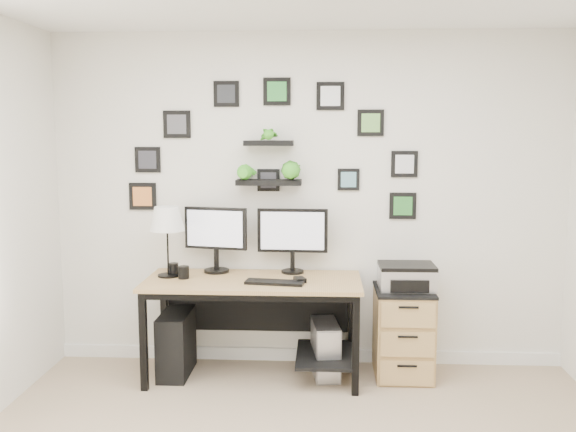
# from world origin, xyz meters

# --- Properties ---
(room) EXTENTS (4.00, 4.00, 4.00)m
(room) POSITION_xyz_m (0.00, 1.98, 0.05)
(room) COLOR tan
(room) RESTS_ON ground
(desk) EXTENTS (1.60, 0.70, 0.75)m
(desk) POSITION_xyz_m (-0.36, 1.67, 0.63)
(desk) COLOR tan
(desk) RESTS_ON ground
(monitor_left) EXTENTS (0.49, 0.23, 0.51)m
(monitor_left) POSITION_xyz_m (-0.71, 1.86, 1.05)
(monitor_left) COLOR black
(monitor_left) RESTS_ON desk
(monitor_right) EXTENTS (0.54, 0.18, 0.50)m
(monitor_right) POSITION_xyz_m (-0.12, 1.86, 1.05)
(monitor_right) COLOR black
(monitor_right) RESTS_ON desk
(keyboard) EXTENTS (0.44, 0.19, 0.02)m
(keyboard) POSITION_xyz_m (-0.23, 1.50, 0.76)
(keyboard) COLOR black
(keyboard) RESTS_ON desk
(mouse) EXTENTS (0.10, 0.13, 0.03)m
(mouse) POSITION_xyz_m (-0.05, 1.57, 0.77)
(mouse) COLOR black
(mouse) RESTS_ON desk
(table_lamp) EXTENTS (0.26, 0.26, 0.53)m
(table_lamp) POSITION_xyz_m (-1.05, 1.69, 1.18)
(table_lamp) COLOR black
(table_lamp) RESTS_ON desk
(mug) EXTENTS (0.08, 0.08, 0.09)m
(mug) POSITION_xyz_m (-0.92, 1.63, 0.80)
(mug) COLOR black
(mug) RESTS_ON desk
(pen_cup) EXTENTS (0.07, 0.07, 0.09)m
(pen_cup) POSITION_xyz_m (-1.02, 1.74, 0.80)
(pen_cup) COLOR black
(pen_cup) RESTS_ON desk
(pc_tower_black) EXTENTS (0.21, 0.48, 0.48)m
(pc_tower_black) POSITION_xyz_m (-0.99, 1.65, 0.24)
(pc_tower_black) COLOR black
(pc_tower_black) RESTS_ON ground
(pc_tower_grey) EXTENTS (0.23, 0.43, 0.41)m
(pc_tower_grey) POSITION_xyz_m (0.14, 1.69, 0.21)
(pc_tower_grey) COLOR gray
(pc_tower_grey) RESTS_ON ground
(file_cabinet) EXTENTS (0.43, 0.53, 0.67)m
(file_cabinet) POSITION_xyz_m (0.73, 1.72, 0.34)
(file_cabinet) COLOR tan
(file_cabinet) RESTS_ON ground
(printer) EXTENTS (0.41, 0.34, 0.19)m
(printer) POSITION_xyz_m (0.75, 1.73, 0.76)
(printer) COLOR silver
(printer) RESTS_ON file_cabinet
(wall_decor) EXTENTS (2.26, 0.18, 1.08)m
(wall_decor) POSITION_xyz_m (-0.27, 1.93, 1.67)
(wall_decor) COLOR black
(wall_decor) RESTS_ON ground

